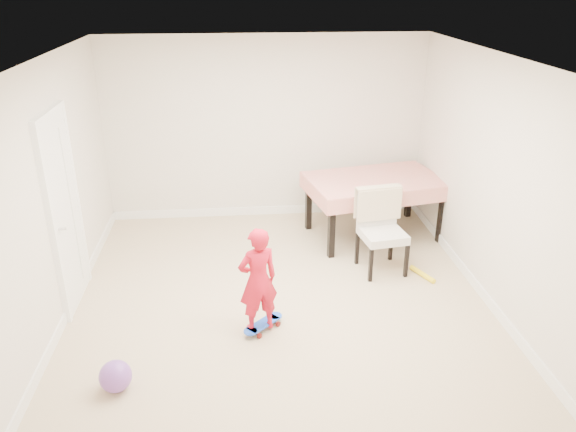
{
  "coord_description": "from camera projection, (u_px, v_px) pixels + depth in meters",
  "views": [
    {
      "loc": [
        -0.41,
        -5.25,
        3.32
      ],
      "look_at": [
        0.1,
        0.2,
        0.95
      ],
      "focal_mm": 35.0,
      "sensor_mm": 36.0,
      "label": 1
    }
  ],
  "objects": [
    {
      "name": "ground",
      "position": [
        281.0,
        303.0,
        6.15
      ],
      "size": [
        5.0,
        5.0,
        0.0
      ],
      "primitive_type": "plane",
      "color": "tan",
      "rests_on": "ground"
    },
    {
      "name": "ceiling",
      "position": [
        279.0,
        61.0,
        5.12
      ],
      "size": [
        4.5,
        5.0,
        0.04
      ],
      "primitive_type": "cube",
      "color": "white",
      "rests_on": "wall_back"
    },
    {
      "name": "wall_back",
      "position": [
        266.0,
        130.0,
        7.9
      ],
      "size": [
        4.5,
        0.04,
        2.6
      ],
      "primitive_type": "cube",
      "color": "beige",
      "rests_on": "ground"
    },
    {
      "name": "wall_front",
      "position": [
        313.0,
        340.0,
        3.36
      ],
      "size": [
        4.5,
        0.04,
        2.6
      ],
      "primitive_type": "cube",
      "color": "beige",
      "rests_on": "ground"
    },
    {
      "name": "wall_left",
      "position": [
        51.0,
        200.0,
        5.44
      ],
      "size": [
        0.04,
        5.0,
        2.6
      ],
      "primitive_type": "cube",
      "color": "beige",
      "rests_on": "ground"
    },
    {
      "name": "wall_right",
      "position": [
        494.0,
        185.0,
        5.82
      ],
      "size": [
        0.04,
        5.0,
        2.6
      ],
      "primitive_type": "cube",
      "color": "beige",
      "rests_on": "ground"
    },
    {
      "name": "door",
      "position": [
        65.0,
        214.0,
        5.82
      ],
      "size": [
        0.11,
        0.94,
        2.11
      ],
      "primitive_type": "cube",
      "color": "white",
      "rests_on": "ground"
    },
    {
      "name": "baseboard_back",
      "position": [
        267.0,
        210.0,
        8.4
      ],
      "size": [
        4.5,
        0.02,
        0.12
      ],
      "primitive_type": "cube",
      "color": "white",
      "rests_on": "ground"
    },
    {
      "name": "baseboard_left",
      "position": [
        70.0,
        309.0,
        5.93
      ],
      "size": [
        0.02,
        5.0,
        0.12
      ],
      "primitive_type": "cube",
      "color": "white",
      "rests_on": "ground"
    },
    {
      "name": "baseboard_right",
      "position": [
        479.0,
        288.0,
        6.31
      ],
      "size": [
        0.02,
        5.0,
        0.12
      ],
      "primitive_type": "cube",
      "color": "white",
      "rests_on": "ground"
    },
    {
      "name": "dining_table",
      "position": [
        374.0,
        207.0,
        7.59
      ],
      "size": [
        1.93,
        1.42,
        0.83
      ],
      "primitive_type": null,
      "rotation": [
        0.0,
        0.0,
        0.2
      ],
      "color": "red",
      "rests_on": "ground"
    },
    {
      "name": "dining_chair",
      "position": [
        383.0,
        232.0,
        6.64
      ],
      "size": [
        0.64,
        0.71,
        1.01
      ],
      "primitive_type": null,
      "rotation": [
        0.0,
        0.0,
        0.15
      ],
      "color": "white",
      "rests_on": "ground"
    },
    {
      "name": "skateboard",
      "position": [
        263.0,
        326.0,
        5.68
      ],
      "size": [
        0.49,
        0.47,
        0.08
      ],
      "primitive_type": null,
      "rotation": [
        0.0,
        0.0,
        0.75
      ],
      "color": "blue",
      "rests_on": "ground"
    },
    {
      "name": "child",
      "position": [
        258.0,
        283.0,
        5.45
      ],
      "size": [
        0.47,
        0.39,
        1.1
      ],
      "primitive_type": "imported",
      "rotation": [
        0.0,
        0.0,
        3.49
      ],
      "color": "red",
      "rests_on": "ground"
    },
    {
      "name": "balloon",
      "position": [
        115.0,
        376.0,
        4.82
      ],
      "size": [
        0.28,
        0.28,
        0.28
      ],
      "primitive_type": "sphere",
      "color": "purple",
      "rests_on": "ground"
    },
    {
      "name": "foam_toy",
      "position": [
        422.0,
        274.0,
        6.67
      ],
      "size": [
        0.21,
        0.39,
        0.06
      ],
      "primitive_type": "cylinder",
      "rotation": [
        1.57,
        0.0,
        0.41
      ],
      "color": "yellow",
      "rests_on": "ground"
    }
  ]
}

